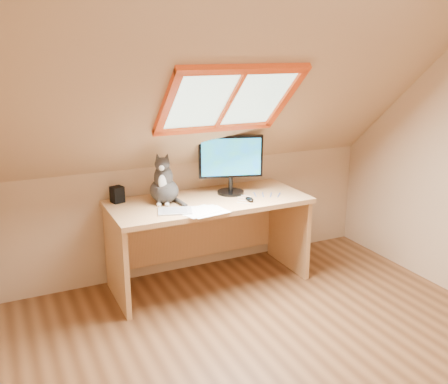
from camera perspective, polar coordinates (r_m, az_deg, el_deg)
ground at (r=3.44m, az=8.58°, el=-19.38°), size 3.50×3.50×0.00m
room_shell at (r=2.78m, az=10.89°, el=4.27°), size 3.52×3.52×2.41m
desk at (r=4.32m, az=-2.12°, el=-3.51°), size 1.67×0.73×0.76m
monitor at (r=4.27m, az=0.78°, el=3.59°), size 0.54×0.23×0.51m
cat at (r=4.09m, az=-6.90°, el=0.83°), size 0.33×0.35×0.43m
desk_speaker at (r=4.18m, az=-12.11°, el=-0.28°), size 0.11×0.11×0.13m
graphics_tablet at (r=3.89m, az=-5.63°, el=-2.18°), size 0.31×0.26×0.01m
mouse at (r=4.14m, az=2.93°, el=-0.83°), size 0.06×0.11×0.03m
papers at (r=3.90m, az=-2.34°, el=-2.14°), size 0.35×0.30×0.01m
cables at (r=4.26m, az=3.95°, el=-0.53°), size 0.51×0.26×0.01m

